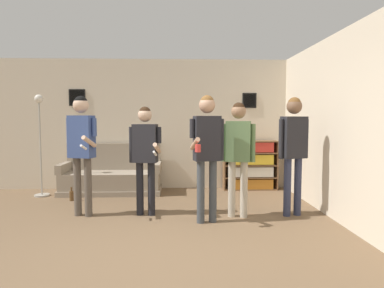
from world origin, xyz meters
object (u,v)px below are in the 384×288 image
bookshelf (250,165)px  bottle_on_floor (72,195)px  couch (112,177)px  person_watcher_holding_cup (207,144)px  person_spectator_near_bookshelf (238,147)px  floor_lamp (40,138)px  person_player_foreground_left (82,142)px  person_spectator_far_right (294,143)px  person_player_foreground_center (145,149)px

bookshelf → bottle_on_floor: bearing=-165.6°
bookshelf → couch: bearing=-176.2°
person_watcher_holding_cup → person_spectator_near_bookshelf: (0.48, 0.26, -0.07)m
floor_lamp → person_watcher_holding_cup: (3.01, -1.76, 0.01)m
floor_lamp → person_player_foreground_left: 1.80m
couch → person_watcher_holding_cup: bearing=-49.7°
couch → floor_lamp: (-1.27, -0.29, 0.80)m
bookshelf → person_watcher_holding_cup: person_watcher_holding_cup is taller
person_player_foreground_left → couch: bearing=86.1°
floor_lamp → bottle_on_floor: floor_lamp is taller
bookshelf → person_watcher_holding_cup: 2.56m
person_player_foreground_left → person_spectator_far_right: person_player_foreground_left is taller
floor_lamp → person_player_foreground_left: size_ratio=1.06×
person_player_foreground_left → person_spectator_far_right: (3.17, -0.10, -0.01)m
person_player_foreground_left → person_watcher_holding_cup: size_ratio=1.01×
floor_lamp → person_player_foreground_center: size_ratio=1.16×
person_watcher_holding_cup → person_player_foreground_left: bearing=168.0°
person_player_foreground_center → couch: bearing=116.8°
couch → floor_lamp: 1.53m
person_spectator_near_bookshelf → floor_lamp: bearing=156.7°
person_spectator_near_bookshelf → bottle_on_floor: person_spectator_near_bookshelf is taller
person_watcher_holding_cup → person_spectator_near_bookshelf: bearing=27.9°
bookshelf → person_watcher_holding_cup: size_ratio=0.62×
person_player_foreground_center → bottle_on_floor: size_ratio=6.72×
person_spectator_far_right → person_player_foreground_center: bearing=177.2°
bottle_on_floor → couch: bearing=49.2°
floor_lamp → bottle_on_floor: size_ratio=7.80×
bookshelf → floor_lamp: bearing=-173.4°
person_player_foreground_center → person_spectator_far_right: bearing=-2.8°
person_player_foreground_center → person_spectator_far_right: person_spectator_far_right is taller
person_player_foreground_left → person_spectator_far_right: bearing=-1.7°
couch → person_player_foreground_left: (-0.11, -1.66, 0.82)m
person_spectator_near_bookshelf → bottle_on_floor: bearing=158.5°
bookshelf → person_spectator_near_bookshelf: size_ratio=0.65×
person_watcher_holding_cup → person_spectator_far_right: size_ratio=1.00×
couch → person_player_foreground_left: 1.85m
person_spectator_near_bookshelf → person_player_foreground_center: bearing=173.9°
person_player_foreground_center → person_spectator_near_bookshelf: bearing=-6.1°
person_watcher_holding_cup → person_spectator_near_bookshelf: person_watcher_holding_cup is taller
floor_lamp → person_spectator_far_right: floor_lamp is taller
couch → person_spectator_near_bookshelf: size_ratio=1.14×
person_spectator_far_right → bottle_on_floor: person_spectator_far_right is taller
person_watcher_holding_cup → floor_lamp: bearing=149.6°
couch → person_spectator_near_bookshelf: person_spectator_near_bookshelf is taller
person_player_foreground_center → person_spectator_far_right: 2.23m
couch → person_spectator_near_bookshelf: 2.95m
person_spectator_near_bookshelf → person_spectator_far_right: bearing=2.6°
person_player_foreground_left → person_player_foreground_center: bearing=0.8°
person_player_foreground_center → bottle_on_floor: 1.95m
person_spectator_far_right → bottle_on_floor: 3.94m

